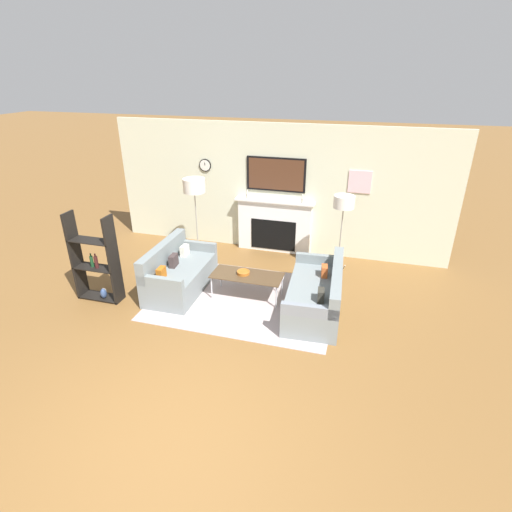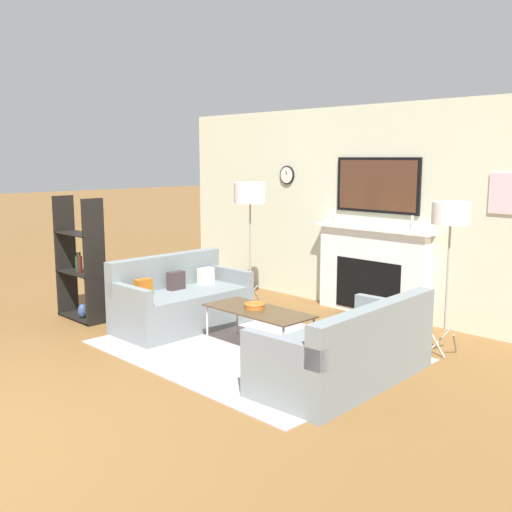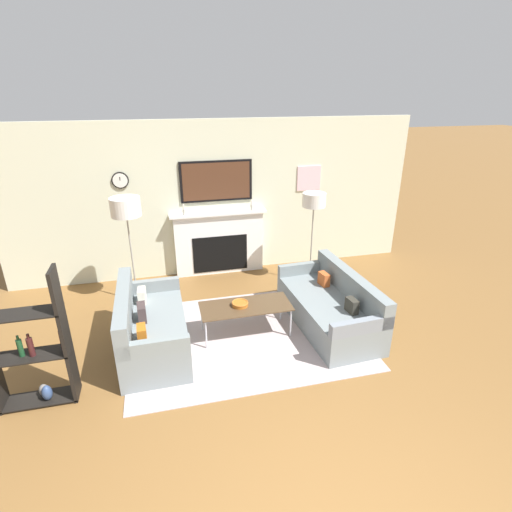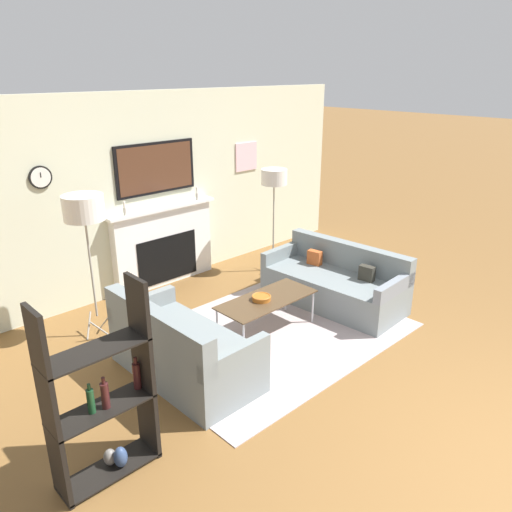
{
  "view_description": "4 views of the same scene",
  "coord_description": "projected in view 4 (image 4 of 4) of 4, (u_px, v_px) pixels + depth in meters",
  "views": [
    {
      "loc": [
        1.84,
        -2.79,
        3.66
      ],
      "look_at": [
        0.15,
        3.13,
        0.76
      ],
      "focal_mm": 28.0,
      "sensor_mm": 36.0,
      "label": 1
    },
    {
      "loc": [
        4.4,
        -1.3,
        2.03
      ],
      "look_at": [
        -0.11,
        3.1,
        0.99
      ],
      "focal_mm": 42.0,
      "sensor_mm": 36.0,
      "label": 2
    },
    {
      "loc": [
        -0.97,
        -1.59,
        3.17
      ],
      "look_at": [
        0.25,
        3.33,
        1.01
      ],
      "focal_mm": 28.0,
      "sensor_mm": 36.0,
      "label": 3
    },
    {
      "loc": [
        -3.71,
        -0.72,
        2.97
      ],
      "look_at": [
        -0.07,
        3.1,
        0.97
      ],
      "focal_mm": 35.0,
      "sensor_mm": 36.0,
      "label": 4
    }
  ],
  "objects": [
    {
      "name": "fireplace_wall",
      "position": [
        157.0,
        200.0,
        7.01
      ],
      "size": [
        7.19,
        0.28,
        2.7
      ],
      "color": "beige",
      "rests_on": "ground_plane"
    },
    {
      "name": "floor_lamp_left",
      "position": [
        84.0,
        209.0,
        5.37
      ],
      "size": [
        0.44,
        0.44,
        1.71
      ],
      "color": "#9E998E",
      "rests_on": "ground_plane"
    },
    {
      "name": "decorative_bowl",
      "position": [
        261.0,
        298.0,
        5.78
      ],
      "size": [
        0.23,
        0.23,
        0.06
      ],
      "color": "#B0601F",
      "rests_on": "coffee_table"
    },
    {
      "name": "area_rug",
      "position": [
        269.0,
        334.0,
        5.92
      ],
      "size": [
        3.1,
        2.3,
        0.01
      ],
      "color": "#AE9E9E",
      "rests_on": "ground_plane"
    },
    {
      "name": "shelf_unit",
      "position": [
        102.0,
        399.0,
        3.67
      ],
      "size": [
        0.78,
        0.28,
        1.55
      ],
      "color": "black",
      "rests_on": "ground_plane"
    },
    {
      "name": "floor_lamp_right",
      "position": [
        274.0,
        179.0,
        7.29
      ],
      "size": [
        0.38,
        0.38,
        1.6
      ],
      "color": "#9E998E",
      "rests_on": "ground_plane"
    },
    {
      "name": "couch_right",
      "position": [
        335.0,
        284.0,
        6.63
      ],
      "size": [
        0.95,
        1.89,
        0.77
      ],
      "color": "gray",
      "rests_on": "ground_plane"
    },
    {
      "name": "couch_left",
      "position": [
        182.0,
        350.0,
        5.01
      ],
      "size": [
        0.83,
        1.62,
        0.86
      ],
      "color": "gray",
      "rests_on": "ground_plane"
    },
    {
      "name": "coffee_table",
      "position": [
        267.0,
        301.0,
        5.84
      ],
      "size": [
        1.23,
        0.53,
        0.44
      ],
      "color": "#4C3823",
      "rests_on": "ground_plane"
    }
  ]
}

